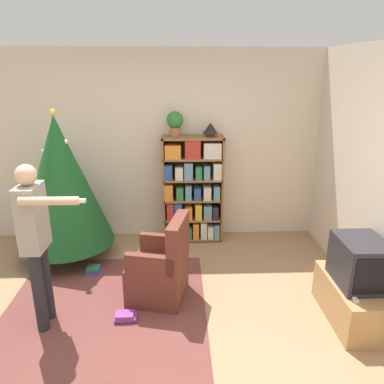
{
  "coord_description": "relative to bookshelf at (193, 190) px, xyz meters",
  "views": [
    {
      "loc": [
        0.33,
        -2.89,
        2.35
      ],
      "look_at": [
        0.48,
        0.99,
        1.05
      ],
      "focal_mm": 35.0,
      "sensor_mm": 36.0,
      "label": 1
    }
  ],
  "objects": [
    {
      "name": "ground_plane",
      "position": [
        -0.53,
        -2.02,
        -0.74
      ],
      "size": [
        14.0,
        14.0,
        0.0
      ],
      "primitive_type": "plane",
      "color": "#9E7A56"
    },
    {
      "name": "wall_back",
      "position": [
        -0.53,
        0.24,
        0.56
      ],
      "size": [
        8.0,
        0.1,
        2.6
      ],
      "color": "beige",
      "rests_on": "ground_plane"
    },
    {
      "name": "area_rug",
      "position": [
        -0.96,
        -1.63,
        -0.73
      ],
      "size": [
        2.04,
        2.08,
        0.01
      ],
      "color": "brown",
      "rests_on": "ground_plane"
    },
    {
      "name": "bookshelf",
      "position": [
        0.0,
        0.0,
        0.0
      ],
      "size": [
        0.83,
        0.32,
        1.48
      ],
      "color": "brown",
      "rests_on": "ground_plane"
    },
    {
      "name": "tv_stand",
      "position": [
        1.49,
        -1.87,
        -0.54
      ],
      "size": [
        0.48,
        0.89,
        0.4
      ],
      "color": "tan",
      "rests_on": "ground_plane"
    },
    {
      "name": "television",
      "position": [
        1.49,
        -1.87,
        -0.11
      ],
      "size": [
        0.41,
        0.53,
        0.44
      ],
      "color": "#28282D",
      "rests_on": "tv_stand"
    },
    {
      "name": "game_remote",
      "position": [
        1.34,
        -2.13,
        -0.32
      ],
      "size": [
        0.04,
        0.12,
        0.02
      ],
      "color": "white",
      "rests_on": "tv_stand"
    },
    {
      "name": "christmas_tree",
      "position": [
        -1.64,
        -0.48,
        0.28
      ],
      "size": [
        1.2,
        1.2,
        1.9
      ],
      "color": "#4C3323",
      "rests_on": "ground_plane"
    },
    {
      "name": "armchair",
      "position": [
        -0.39,
        -1.44,
        -0.41
      ],
      "size": [
        0.68,
        0.67,
        0.92
      ],
      "rotation": [
        0.0,
        0.0,
        -1.8
      ],
      "color": "brown",
      "rests_on": "ground_plane"
    },
    {
      "name": "standing_person",
      "position": [
        -1.47,
        -1.83,
        0.2
      ],
      "size": [
        0.62,
        0.48,
        1.58
      ],
      "rotation": [
        0.0,
        0.0,
        -1.58
      ],
      "color": "#232328",
      "rests_on": "ground_plane"
    },
    {
      "name": "potted_plant",
      "position": [
        -0.23,
        0.01,
        0.93
      ],
      "size": [
        0.22,
        0.22,
        0.33
      ],
      "color": "#935B38",
      "rests_on": "bookshelf"
    },
    {
      "name": "table_lamp",
      "position": [
        0.23,
        0.01,
        0.84
      ],
      "size": [
        0.2,
        0.2,
        0.18
      ],
      "color": "#473828",
      "rests_on": "bookshelf"
    },
    {
      "name": "book_pile_near_tree",
      "position": [
        -1.23,
        -0.9,
        -0.7
      ],
      "size": [
        0.19,
        0.15,
        0.08
      ],
      "color": "#843889",
      "rests_on": "ground_plane"
    },
    {
      "name": "book_pile_by_chair",
      "position": [
        -0.73,
        -1.81,
        -0.7
      ],
      "size": [
        0.22,
        0.16,
        0.08
      ],
      "color": "#843889",
      "rests_on": "ground_plane"
    }
  ]
}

